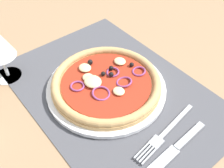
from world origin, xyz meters
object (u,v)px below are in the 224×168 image
Objects in this scene: plate at (106,88)px; fork at (163,135)px; pizza at (106,83)px; knife at (170,154)px.

plate is 1.51× the size of fork.
pizza is 20.86cm from knife.
plate reaches higher than fork.
plate is at bearing 174.69° from pizza.
knife is at bearing 50.80° from fork.
knife is (-20.69, 1.28, -0.25)cm from plate.
plate is 1.35× the size of knife.
plate is 1.59cm from pizza.
plate is 1.10× the size of pizza.
plate is 16.97cm from fork.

